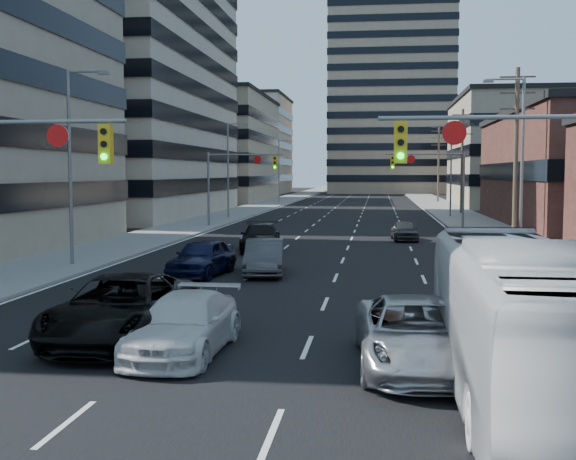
# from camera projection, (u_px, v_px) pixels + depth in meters

# --- Properties ---
(ground) EXTENTS (400.00, 400.00, 0.00)m
(ground) POSITION_uv_depth(u_px,v_px,m) (167.00, 429.00, 12.25)
(ground) COLOR black
(ground) RESTS_ON ground
(road_surface) EXTENTS (18.00, 300.00, 0.02)m
(road_surface) POSITION_uv_depth(u_px,v_px,m) (360.00, 195.00, 140.83)
(road_surface) COLOR black
(road_surface) RESTS_ON ground
(sidewalk_left) EXTENTS (5.00, 300.00, 0.15)m
(sidewalk_left) POSITION_uv_depth(u_px,v_px,m) (302.00, 195.00, 142.25)
(sidewalk_left) COLOR slate
(sidewalk_left) RESTS_ON ground
(sidewalk_right) EXTENTS (5.00, 300.00, 0.15)m
(sidewalk_right) POSITION_uv_depth(u_px,v_px,m) (420.00, 195.00, 139.40)
(sidewalk_right) COLOR slate
(sidewalk_right) RESTS_ON ground
(office_left_mid) EXTENTS (26.00, 34.00, 28.00)m
(office_left_mid) POSITION_uv_depth(u_px,v_px,m) (80.00, 78.00, 73.84)
(office_left_mid) COLOR #ADA089
(office_left_mid) RESTS_ON ground
(office_left_far) EXTENTS (20.00, 30.00, 16.00)m
(office_left_far) POSITION_uv_depth(u_px,v_px,m) (203.00, 150.00, 113.50)
(office_left_far) COLOR gray
(office_left_far) RESTS_ON ground
(office_right_far) EXTENTS (22.00, 28.00, 14.00)m
(office_right_far) POSITION_uv_depth(u_px,v_px,m) (542.00, 153.00, 95.64)
(office_right_far) COLOR gray
(office_right_far) RESTS_ON ground
(apartment_tower) EXTENTS (26.00, 26.00, 58.00)m
(apartment_tower) POSITION_uv_depth(u_px,v_px,m) (391.00, 60.00, 157.58)
(apartment_tower) COLOR gray
(apartment_tower) RESTS_ON ground
(bg_block_left) EXTENTS (24.00, 24.00, 20.00)m
(bg_block_left) POSITION_uv_depth(u_px,v_px,m) (230.00, 146.00, 153.41)
(bg_block_left) COLOR #ADA089
(bg_block_left) RESTS_ON ground
(bg_block_right) EXTENTS (22.00, 22.00, 12.00)m
(bg_block_right) POSITION_uv_depth(u_px,v_px,m) (530.00, 164.00, 136.39)
(bg_block_right) COLOR gray
(bg_block_right) RESTS_ON ground
(signal_near_right) EXTENTS (6.59, 0.33, 6.00)m
(signal_near_right) POSITION_uv_depth(u_px,v_px,m) (529.00, 174.00, 18.89)
(signal_near_right) COLOR slate
(signal_near_right) RESTS_ON ground
(signal_far_left) EXTENTS (6.09, 0.33, 6.00)m
(signal_far_left) POSITION_uv_depth(u_px,v_px,m) (237.00, 173.00, 57.37)
(signal_far_left) COLOR slate
(signal_far_left) RESTS_ON ground
(signal_far_right) EXTENTS (6.09, 0.33, 6.00)m
(signal_far_right) POSITION_uv_depth(u_px,v_px,m) (433.00, 174.00, 55.46)
(signal_far_right) COLOR slate
(signal_far_right) RESTS_ON ground
(utility_pole_block) EXTENTS (2.20, 0.28, 11.00)m
(utility_pole_block) POSITION_uv_depth(u_px,v_px,m) (516.00, 150.00, 45.89)
(utility_pole_block) COLOR #4C3D2D
(utility_pole_block) RESTS_ON ground
(utility_pole_midblock) EXTENTS (2.20, 0.28, 11.00)m
(utility_pole_midblock) POSITION_uv_depth(u_px,v_px,m) (462.00, 159.00, 75.56)
(utility_pole_midblock) COLOR #4C3D2D
(utility_pole_midblock) RESTS_ON ground
(utility_pole_distant) EXTENTS (2.20, 0.28, 11.00)m
(utility_pole_distant) POSITION_uv_depth(u_px,v_px,m) (438.00, 163.00, 105.23)
(utility_pole_distant) COLOR #4C3D2D
(utility_pole_distant) RESTS_ON ground
(streetlight_left_near) EXTENTS (2.03, 0.22, 9.00)m
(streetlight_left_near) POSITION_uv_depth(u_px,v_px,m) (73.00, 157.00, 32.91)
(streetlight_left_near) COLOR slate
(streetlight_left_near) RESTS_ON ground
(streetlight_left_mid) EXTENTS (2.03, 0.22, 9.00)m
(streetlight_left_mid) POSITION_uv_depth(u_px,v_px,m) (230.00, 165.00, 67.53)
(streetlight_left_mid) COLOR slate
(streetlight_left_mid) RESTS_ON ground
(streetlight_left_far) EXTENTS (2.03, 0.22, 9.00)m
(streetlight_left_far) POSITION_uv_depth(u_px,v_px,m) (280.00, 168.00, 102.15)
(streetlight_left_far) COLOR slate
(streetlight_left_far) RESTS_ON ground
(streetlight_right_near) EXTENTS (2.03, 0.22, 9.00)m
(streetlight_right_near) POSITION_uv_depth(u_px,v_px,m) (519.00, 158.00, 35.29)
(streetlight_right_near) COLOR slate
(streetlight_right_near) RESTS_ON ground
(streetlight_right_far) EXTENTS (2.03, 0.22, 9.00)m
(streetlight_right_far) POSITION_uv_depth(u_px,v_px,m) (449.00, 166.00, 69.91)
(streetlight_right_far) COLOR slate
(streetlight_right_far) RESTS_ON ground
(black_pickup) EXTENTS (2.95, 6.19, 1.71)m
(black_pickup) POSITION_uv_depth(u_px,v_px,m) (122.00, 309.00, 18.59)
(black_pickup) COLOR black
(black_pickup) RESTS_ON ground
(white_van) EXTENTS (2.16, 4.96, 1.42)m
(white_van) POSITION_uv_depth(u_px,v_px,m) (184.00, 325.00, 17.29)
(white_van) COLOR silver
(white_van) RESTS_ON ground
(silver_suv) EXTENTS (2.92, 5.70, 1.54)m
(silver_suv) POSITION_uv_depth(u_px,v_px,m) (416.00, 334.00, 15.99)
(silver_suv) COLOR #AEAFB3
(silver_suv) RESTS_ON ground
(transit_bus) EXTENTS (2.71, 11.05, 3.07)m
(transit_bus) POSITION_uv_depth(u_px,v_px,m) (520.00, 319.00, 13.87)
(transit_bus) COLOR silver
(transit_bus) RESTS_ON ground
(sedan_blue) EXTENTS (2.42, 4.80, 1.57)m
(sedan_blue) POSITION_uv_depth(u_px,v_px,m) (202.00, 257.00, 30.41)
(sedan_blue) COLOR black
(sedan_blue) RESTS_ON ground
(sedan_grey_center) EXTENTS (2.11, 4.71, 1.50)m
(sedan_grey_center) POSITION_uv_depth(u_px,v_px,m) (264.00, 257.00, 30.76)
(sedan_grey_center) COLOR #3A3A3D
(sedan_grey_center) RESTS_ON ground
(sedan_black_far) EXTENTS (2.85, 5.57, 1.55)m
(sedan_black_far) POSITION_uv_depth(u_px,v_px,m) (261.00, 237.00, 40.02)
(sedan_black_far) COLOR black
(sedan_black_far) RESTS_ON ground
(sedan_grey_right) EXTENTS (1.81, 3.92, 1.30)m
(sedan_grey_right) POSITION_uv_depth(u_px,v_px,m) (404.00, 231.00, 46.22)
(sedan_grey_right) COLOR #2C2C2E
(sedan_grey_right) RESTS_ON ground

